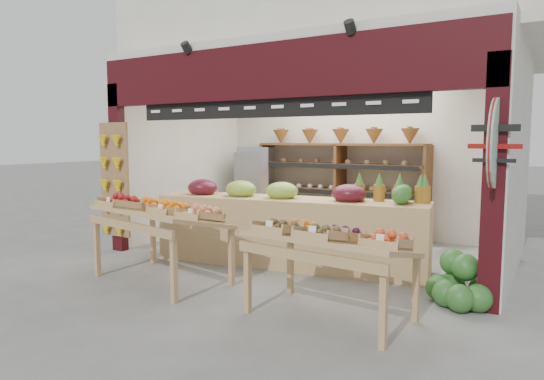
% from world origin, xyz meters
% --- Properties ---
extents(ground, '(60.00, 60.00, 0.00)m').
position_xyz_m(ground, '(0.00, 0.00, 0.00)').
color(ground, slate).
rests_on(ground, ground).
extents(shop_structure, '(6.36, 5.12, 5.40)m').
position_xyz_m(shop_structure, '(0.00, 1.61, 3.92)').
color(shop_structure, silver).
rests_on(shop_structure, ground).
extents(banana_board, '(0.60, 0.15, 1.80)m').
position_xyz_m(banana_board, '(-2.73, -1.17, 1.12)').
color(banana_board, '#966944').
rests_on(banana_board, ground).
extents(gift_sign, '(0.04, 0.93, 0.92)m').
position_xyz_m(gift_sign, '(2.75, -1.15, 1.75)').
color(gift_sign, '#A7D2BC').
rests_on(gift_sign, ground).
extents(back_shelving, '(3.23, 0.53, 1.97)m').
position_xyz_m(back_shelving, '(-0.19, 1.94, 1.21)').
color(back_shelving, brown).
rests_on(back_shelving, ground).
extents(refrigerator, '(0.81, 0.81, 1.64)m').
position_xyz_m(refrigerator, '(-1.96, 1.80, 0.82)').
color(refrigerator, silver).
rests_on(refrigerator, ground).
extents(cardboard_stack, '(1.10, 0.79, 0.70)m').
position_xyz_m(cardboard_stack, '(-1.24, 0.89, 0.26)').
color(cardboard_stack, beige).
rests_on(cardboard_stack, ground).
extents(mid_counter, '(3.91, 1.35, 1.19)m').
position_xyz_m(mid_counter, '(0.05, -0.49, 0.53)').
color(mid_counter, tan).
rests_on(mid_counter, ground).
extents(display_table_left, '(1.90, 1.28, 1.10)m').
position_xyz_m(display_table_left, '(-1.06, -1.89, 0.85)').
color(display_table_left, tan).
rests_on(display_table_left, ground).
extents(display_table_right, '(1.68, 1.04, 1.02)m').
position_xyz_m(display_table_right, '(1.33, -2.02, 0.79)').
color(display_table_right, tan).
rests_on(display_table_right, ground).
extents(watermelon_pile, '(0.78, 0.74, 0.57)m').
position_xyz_m(watermelon_pile, '(2.48, -0.98, 0.21)').
color(watermelon_pile, '#184818').
rests_on(watermelon_pile, ground).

